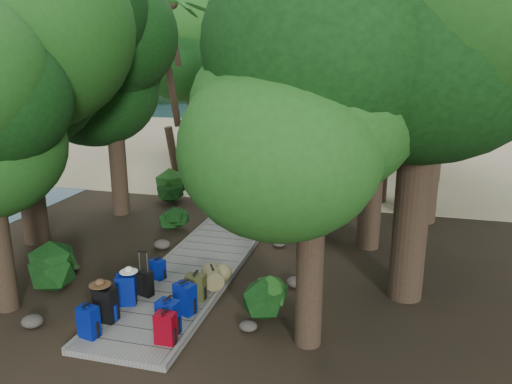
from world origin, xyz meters
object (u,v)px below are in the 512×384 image
(backpack_right_c, at_px, (185,297))
(lone_suitcase_on_sand, at_px, (283,173))
(duffel_right_khaki, at_px, (212,277))
(backpack_left_b, at_px, (106,303))
(kayak, at_px, (221,162))
(sun_lounger, at_px, (367,173))
(backpack_left_a, at_px, (88,320))
(backpack_right_d, at_px, (196,286))
(suitcase_on_boardwalk, at_px, (145,283))
(backpack_right_b, at_px, (168,315))
(backpack_right_a, at_px, (165,326))
(backpack_left_d, at_px, (158,268))
(backpack_left_c, at_px, (126,288))

(backpack_right_c, relative_size, lone_suitcase_on_sand, 0.96)
(duffel_right_khaki, bearing_deg, backpack_left_b, -156.82)
(kayak, bearing_deg, sun_lounger, -1.79)
(backpack_left_b, distance_m, sun_lounger, 13.99)
(backpack_left_a, distance_m, backpack_right_d, 2.33)
(backpack_left_a, distance_m, suitcase_on_boardwalk, 1.79)
(backpack_left_a, xyz_separation_m, duffel_right_khaki, (1.49, 2.56, -0.12))
(backpack_right_b, distance_m, backpack_right_c, 0.79)
(backpack_right_b, relative_size, sun_lounger, 0.38)
(backpack_left_b, xyz_separation_m, backpack_right_a, (1.45, -0.42, -0.06))
(backpack_left_d, distance_m, backpack_right_a, 2.77)
(backpack_left_c, xyz_separation_m, backpack_right_a, (1.40, -1.12, -0.04))
(suitcase_on_boardwalk, bearing_deg, backpack_left_b, -84.21)
(kayak, height_order, sun_lounger, sun_lounger)
(backpack_right_a, distance_m, suitcase_on_boardwalk, 2.01)
(sun_lounger, bearing_deg, suitcase_on_boardwalk, -118.51)
(backpack_left_c, bearing_deg, kayak, 80.17)
(backpack_left_a, height_order, backpack_right_a, backpack_left_a)
(backpack_left_a, height_order, suitcase_on_boardwalk, backpack_left_a)
(backpack_left_d, distance_m, backpack_right_d, 1.44)
(backpack_left_b, bearing_deg, backpack_left_c, 89.64)
(backpack_right_b, height_order, sun_lounger, backpack_right_b)
(backpack_right_a, distance_m, backpack_right_c, 1.10)
(backpack_right_b, distance_m, backpack_right_d, 1.39)
(backpack_left_a, xyz_separation_m, backpack_right_c, (1.37, 1.28, 0.01))
(backpack_left_c, height_order, lone_suitcase_on_sand, backpack_left_c)
(backpack_left_c, distance_m, backpack_right_b, 1.54)
(backpack_left_a, relative_size, backpack_left_b, 0.88)
(backpack_left_b, xyz_separation_m, backpack_left_c, (0.06, 0.70, -0.02))
(sun_lounger, bearing_deg, backpack_right_c, -113.02)
(backpack_right_a, xyz_separation_m, backpack_right_d, (-0.08, 1.70, -0.02))
(backpack_left_d, bearing_deg, lone_suitcase_on_sand, 105.21)
(backpack_left_a, bearing_deg, lone_suitcase_on_sand, 96.19)
(suitcase_on_boardwalk, bearing_deg, kayak, 118.72)
(duffel_right_khaki, bearing_deg, backpack_right_c, -124.97)
(kayak, relative_size, sun_lounger, 1.81)
(backpack_left_d, height_order, sun_lounger, sun_lounger)
(backpack_left_a, bearing_deg, backpack_left_c, 98.38)
(backpack_left_a, xyz_separation_m, backpack_right_d, (1.36, 1.88, -0.03))
(backpack_right_d, relative_size, kayak, 0.18)
(backpack_left_a, relative_size, suitcase_on_boardwalk, 1.19)
(backpack_right_d, bearing_deg, backpack_left_c, -157.92)
(backpack_right_b, relative_size, duffel_right_khaki, 1.13)
(lone_suitcase_on_sand, distance_m, sun_lounger, 3.59)
(backpack_left_b, distance_m, kayak, 14.52)
(suitcase_on_boardwalk, height_order, sun_lounger, suitcase_on_boardwalk)
(backpack_right_a, bearing_deg, backpack_left_b, 163.39)
(backpack_left_a, height_order, backpack_left_c, backpack_left_c)
(backpack_right_c, distance_m, kayak, 14.16)
(suitcase_on_boardwalk, bearing_deg, lone_suitcase_on_sand, 103.03)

